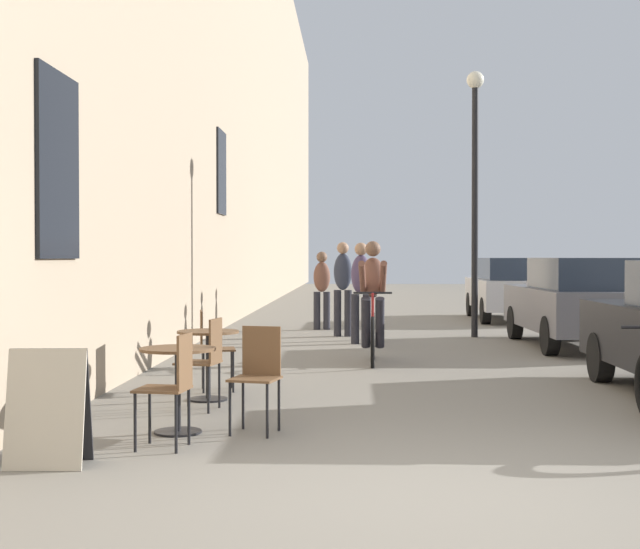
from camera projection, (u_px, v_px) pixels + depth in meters
The scene contains 16 objects.
ground_plane at pixel (434, 499), 5.49m from camera, with size 88.00×88.00×0.00m, color gray.
building_facade_left at pixel (218, 27), 19.48m from camera, with size 0.54×68.00×12.96m.
cafe_table_near at pixel (178, 371), 7.54m from camera, with size 0.64×0.64×0.72m.
cafe_chair_near_toward_street at pixel (258, 371), 7.59m from camera, with size 0.45×0.45×0.89m.
cafe_chair_near_toward_wall at pixel (172, 382), 6.93m from camera, with size 0.42×0.42×0.89m.
cafe_table_mid at pixel (208, 350), 9.28m from camera, with size 0.64×0.64×0.72m.
cafe_chair_mid_toward_street at pixel (211, 344), 9.93m from camera, with size 0.45×0.45×0.89m.
cafe_chair_mid_toward_wall at pixel (205, 357), 8.66m from camera, with size 0.44×0.44×0.89m.
sandwich_board_sign at pixel (49, 407), 6.37m from camera, with size 0.57×0.40×0.84m.
cyclist_on_bicycle at pixel (373, 305), 12.68m from camera, with size 0.52×1.76×1.74m.
pedestrian_near at pixel (361, 287), 15.31m from camera, with size 0.36×0.28×1.73m.
pedestrian_mid at pixel (343, 283), 16.74m from camera, with size 0.37×0.28×1.76m.
pedestrian_far at pixel (322, 286), 18.29m from camera, with size 0.34×0.24×1.59m.
street_lamp at pixel (475, 169), 16.53m from camera, with size 0.32×0.32×4.90m.
parked_car_second at pixel (580, 301), 14.71m from camera, with size 1.80×4.15×1.47m.
parked_car_third at pixel (512, 288), 20.98m from camera, with size 1.79×4.13×1.46m.
Camera 1 is at (-0.49, -5.49, 1.48)m, focal length 50.42 mm.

